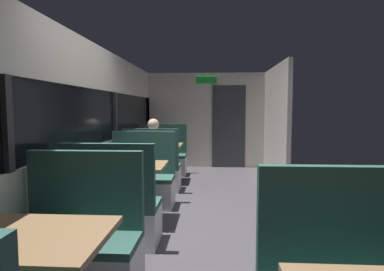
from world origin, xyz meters
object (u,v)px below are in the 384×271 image
object	(u,v)px
bench_far_window_facing_end	(153,172)
bench_mid_window_facing_entry	(142,184)
seated_passenger	(153,160)
coffee_cup_primary	(120,161)
bench_near_window_facing_entry	(79,251)
dining_table_near_window	(27,252)
dining_table_mid_window	(130,172)
bench_mid_window_facing_end	(114,214)
dining_table_far_window	(159,149)
bench_far_window_facing_entry	(164,159)

from	to	relation	value
bench_far_window_facing_end	bench_mid_window_facing_entry	bearing A→B (deg)	-90.00
seated_passenger	coffee_cup_primary	distance (m)	1.69
bench_near_window_facing_entry	coffee_cup_primary	xyz separation A→B (m)	(-0.12, 1.59, 0.46)
dining_table_near_window	coffee_cup_primary	xyz separation A→B (m)	(-0.12, 2.29, 0.15)
dining_table_mid_window	bench_mid_window_facing_end	bearing A→B (deg)	-90.00
dining_table_mid_window	bench_far_window_facing_end	size ratio (longest dim) A/B	0.82
bench_near_window_facing_entry	dining_table_far_window	bearing A→B (deg)	90.00
bench_far_window_facing_end	seated_passenger	bearing A→B (deg)	90.00
dining_table_far_window	seated_passenger	xyz separation A→B (m)	(0.00, -0.63, -0.10)
bench_near_window_facing_entry	dining_table_near_window	bearing A→B (deg)	-90.00
dining_table_near_window	bench_far_window_facing_entry	world-z (taller)	bench_far_window_facing_entry
bench_near_window_facing_entry	bench_mid_window_facing_end	size ratio (longest dim) A/B	1.00
dining_table_far_window	coffee_cup_primary	distance (m)	2.30
bench_near_window_facing_entry	bench_far_window_facing_entry	size ratio (longest dim) A/B	1.00
dining_table_near_window	dining_table_mid_window	world-z (taller)	same
dining_table_far_window	coffee_cup_primary	size ratio (longest dim) A/B	10.00
bench_near_window_facing_entry	dining_table_mid_window	bearing A→B (deg)	90.00
dining_table_far_window	coffee_cup_primary	xyz separation A→B (m)	(-0.12, -2.29, 0.15)
bench_mid_window_facing_end	coffee_cup_primary	xyz separation A→B (m)	(-0.12, 0.70, 0.46)
dining_table_near_window	bench_near_window_facing_entry	world-z (taller)	bench_near_window_facing_entry
dining_table_near_window	bench_mid_window_facing_entry	world-z (taller)	bench_mid_window_facing_entry
bench_mid_window_facing_entry	coffee_cup_primary	bearing A→B (deg)	-100.08
dining_table_mid_window	coffee_cup_primary	distance (m)	0.19
dining_table_far_window	coffee_cup_primary	bearing A→B (deg)	-93.11
bench_mid_window_facing_entry	dining_table_far_window	size ratio (longest dim) A/B	1.22
bench_far_window_facing_entry	seated_passenger	bearing A→B (deg)	-90.00
dining_table_near_window	bench_mid_window_facing_entry	size ratio (longest dim) A/B	0.82
bench_near_window_facing_entry	dining_table_far_window	xyz separation A→B (m)	(0.00, 3.88, 0.31)
dining_table_far_window	dining_table_near_window	bearing A→B (deg)	-90.00
dining_table_mid_window	bench_near_window_facing_entry	bearing A→B (deg)	-90.00
dining_table_near_window	bench_near_window_facing_entry	bearing A→B (deg)	90.00
bench_mid_window_facing_entry	bench_far_window_facing_end	size ratio (longest dim) A/B	1.00
seated_passenger	coffee_cup_primary	xyz separation A→B (m)	(-0.12, -1.66, 0.25)
dining_table_mid_window	bench_far_window_facing_entry	distance (m)	3.01
dining_table_near_window	seated_passenger	distance (m)	3.96
coffee_cup_primary	bench_mid_window_facing_entry	bearing A→B (deg)	79.92
bench_near_window_facing_entry	coffee_cup_primary	distance (m)	1.66
dining_table_mid_window	dining_table_far_window	xyz separation A→B (m)	(0.00, 2.29, 0.00)
bench_near_window_facing_entry	bench_mid_window_facing_end	xyz separation A→B (m)	(0.00, 0.89, 0.00)
dining_table_near_window	seated_passenger	bearing A→B (deg)	90.00
bench_mid_window_facing_entry	seated_passenger	size ratio (longest dim) A/B	0.87
bench_near_window_facing_entry	bench_far_window_facing_entry	world-z (taller)	same
bench_near_window_facing_entry	seated_passenger	bearing A→B (deg)	90.00
bench_mid_window_facing_entry	dining_table_far_window	bearing A→B (deg)	90.00
bench_near_window_facing_entry	bench_far_window_facing_end	bearing A→B (deg)	90.00
dining_table_near_window	coffee_cup_primary	bearing A→B (deg)	93.10
dining_table_near_window	seated_passenger	world-z (taller)	seated_passenger
dining_table_mid_window	dining_table_far_window	size ratio (longest dim) A/B	1.00
seated_passenger	dining_table_far_window	bearing A→B (deg)	90.00
dining_table_mid_window	seated_passenger	xyz separation A→B (m)	(0.00, 1.66, -0.10)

